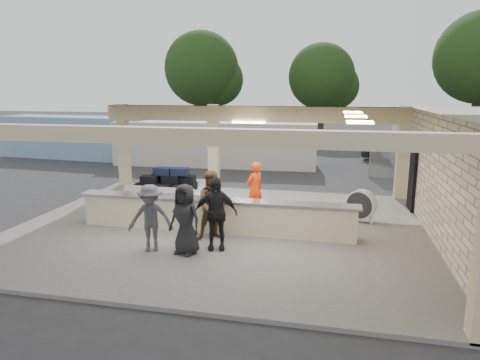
% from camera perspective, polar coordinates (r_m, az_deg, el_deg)
% --- Properties ---
extents(ground, '(120.00, 120.00, 0.00)m').
position_cam_1_polar(ground, '(13.05, -2.80, -6.55)').
color(ground, '#29292B').
rests_on(ground, ground).
extents(pavilion, '(12.01, 10.00, 3.55)m').
position_cam_1_polar(pavilion, '(13.26, -1.22, -0.19)').
color(pavilion, '#5F5C58').
rests_on(pavilion, ground).
extents(baggage_counter, '(8.20, 0.58, 0.98)m').
position_cam_1_polar(baggage_counter, '(12.41, -3.44, -4.70)').
color(baggage_counter, beige).
rests_on(baggage_counter, pavilion).
extents(luggage_cart, '(2.53, 1.63, 1.44)m').
position_cam_1_polar(luggage_cart, '(14.85, -9.60, -0.89)').
color(luggage_cart, silver).
rests_on(luggage_cart, pavilion).
extents(drum_fan, '(0.96, 0.69, 1.02)m').
position_cam_1_polar(drum_fan, '(13.76, 15.86, -3.20)').
color(drum_fan, silver).
rests_on(drum_fan, pavilion).
extents(baggage_handler, '(0.67, 0.73, 1.78)m').
position_cam_1_polar(baggage_handler, '(13.83, 2.01, -1.21)').
color(baggage_handler, '#FF400D').
rests_on(baggage_handler, pavilion).
extents(passenger_a, '(1.01, 0.74, 1.91)m').
position_cam_1_polar(passenger_a, '(11.67, -3.61, -3.39)').
color(passenger_a, brown).
rests_on(passenger_a, pavilion).
extents(passenger_b, '(1.18, 0.63, 1.90)m').
position_cam_1_polar(passenger_b, '(10.95, -3.29, -4.45)').
color(passenger_b, black).
rests_on(passenger_b, pavilion).
extents(passenger_c, '(1.18, 0.69, 1.73)m').
position_cam_1_polar(passenger_c, '(11.07, -11.85, -4.99)').
color(passenger_c, '#444448').
rests_on(passenger_c, pavilion).
extents(passenger_d, '(0.94, 0.60, 1.79)m').
position_cam_1_polar(passenger_d, '(10.73, -7.31, -5.20)').
color(passenger_d, black).
rests_on(passenger_d, pavilion).
extents(car_white_a, '(6.06, 3.91, 1.60)m').
position_cam_1_polar(car_white_a, '(26.56, 24.43, 3.71)').
color(car_white_a, white).
rests_on(car_white_a, ground).
extents(car_white_b, '(5.16, 2.63, 1.55)m').
position_cam_1_polar(car_white_b, '(27.07, 28.97, 3.37)').
color(car_white_b, white).
rests_on(car_white_b, ground).
extents(car_dark, '(3.98, 1.92, 1.27)m').
position_cam_1_polar(car_dark, '(26.68, 20.13, 3.73)').
color(car_dark, black).
rests_on(car_dark, ground).
extents(container_white, '(11.15, 2.67, 2.40)m').
position_cam_1_polar(container_white, '(23.65, -3.38, 4.85)').
color(container_white, beige).
rests_on(container_white, ground).
extents(container_blue, '(9.82, 3.08, 2.51)m').
position_cam_1_polar(container_blue, '(28.19, -20.83, 5.36)').
color(container_blue, '#7EAAC9').
rests_on(container_blue, ground).
extents(tree_left, '(6.60, 6.30, 9.00)m').
position_cam_1_polar(tree_left, '(37.74, -4.58, 14.19)').
color(tree_left, '#382619').
rests_on(tree_left, ground).
extents(tree_mid, '(6.00, 5.60, 8.00)m').
position_cam_1_polar(tree_mid, '(38.10, 11.30, 13.04)').
color(tree_mid, '#382619').
rests_on(tree_mid, ground).
extents(adjacent_building, '(6.00, 8.00, 3.20)m').
position_cam_1_polar(adjacent_building, '(22.93, 28.18, 4.22)').
color(adjacent_building, '#B6AD91').
rests_on(adjacent_building, ground).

